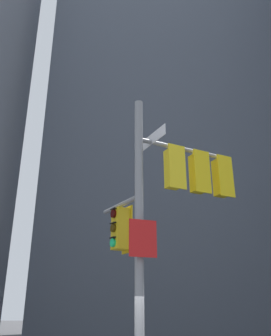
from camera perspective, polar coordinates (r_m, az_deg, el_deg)
building_mid_block at (r=34.55m, az=4.41°, el=9.41°), size 17.64×17.64×39.85m
signal_pole_assembly at (r=8.65m, az=4.90°, el=-6.07°), size 3.45×1.97×7.16m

